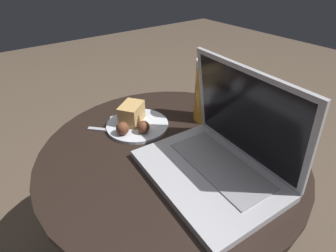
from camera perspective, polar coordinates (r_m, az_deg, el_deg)
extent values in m
cylinder|color=black|center=(0.86, 0.67, -17.86)|extent=(0.06, 0.06, 0.46)
cylinder|color=black|center=(0.69, 0.80, -5.48)|extent=(0.68, 0.68, 0.02)
cube|color=silver|center=(0.80, -6.99, 1.11)|extent=(0.15, 0.11, 0.00)
cube|color=#B2B2B7|center=(0.61, 8.64, -10.27)|extent=(0.33, 0.25, 0.02)
cube|color=gray|center=(0.62, 11.18, -8.32)|extent=(0.25, 0.13, 0.00)
cube|color=#B2B2B7|center=(0.59, 16.71, 2.09)|extent=(0.32, 0.07, 0.23)
cube|color=black|center=(0.59, 16.51, 1.97)|extent=(0.29, 0.06, 0.20)
cylinder|color=gold|center=(0.78, 8.29, 6.87)|extent=(0.07, 0.07, 0.17)
cylinder|color=white|center=(0.74, 8.88, 13.38)|extent=(0.07, 0.07, 0.02)
cylinder|color=silver|center=(0.78, -6.66, 0.21)|extent=(0.18, 0.18, 0.01)
cube|color=tan|center=(0.77, -7.94, 2.78)|extent=(0.09, 0.09, 0.06)
sphere|color=brown|center=(0.73, -5.39, -0.19)|extent=(0.03, 0.03, 0.03)
sphere|color=brown|center=(0.73, -9.87, -0.51)|extent=(0.04, 0.04, 0.04)
cube|color=#B2B2B7|center=(0.77, -13.00, -0.91)|extent=(0.09, 0.09, 0.01)
cube|color=#B2B2B7|center=(0.74, -6.99, -1.57)|extent=(0.05, 0.05, 0.01)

